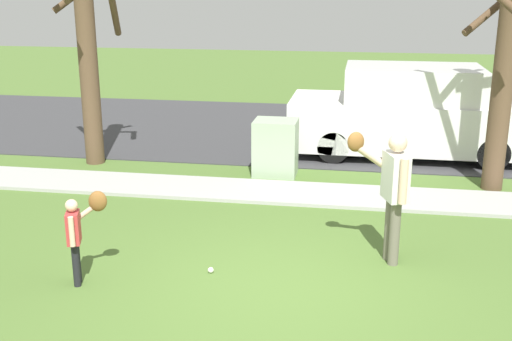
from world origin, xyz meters
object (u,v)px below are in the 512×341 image
at_px(street_tree_far, 86,40).
at_px(parked_van_white, 411,114).
at_px(utility_cabinet, 276,148).
at_px(baseball, 211,270).
at_px(person_child, 80,227).
at_px(street_tree_near, 506,61).
at_px(person_adult, 392,185).

height_order(street_tree_far, parked_van_white, street_tree_far).
relative_size(utility_cabinet, parked_van_white, 0.21).
distance_m(baseball, street_tree_far, 6.29).
height_order(person_child, street_tree_far, street_tree_far).
height_order(baseball, street_tree_near, street_tree_near).
xyz_separation_m(utility_cabinet, parked_van_white, (2.60, 1.83, 0.37)).
distance_m(person_adult, street_tree_far, 7.07).
relative_size(person_adult, utility_cabinet, 1.64).
bearing_deg(person_child, street_tree_far, 93.00).
distance_m(utility_cabinet, parked_van_white, 3.20).
relative_size(utility_cabinet, street_tree_near, 0.25).
xyz_separation_m(person_adult, parked_van_white, (0.59, 5.50, -0.16)).
xyz_separation_m(baseball, parked_van_white, (2.81, 6.23, 0.87)).
relative_size(baseball, parked_van_white, 0.01).
relative_size(baseball, utility_cabinet, 0.07).
bearing_deg(baseball, utility_cabinet, 87.27).
distance_m(person_adult, parked_van_white, 5.53).
bearing_deg(utility_cabinet, parked_van_white, 35.16).
xyz_separation_m(utility_cabinet, street_tree_near, (3.94, -0.24, 1.74)).
height_order(person_child, street_tree_near, street_tree_near).
bearing_deg(utility_cabinet, street_tree_near, -3.44).
relative_size(person_child, parked_van_white, 0.23).
height_order(baseball, street_tree_far, street_tree_far).
relative_size(person_child, street_tree_far, 0.24).
bearing_deg(street_tree_far, utility_cabinet, -2.88).
xyz_separation_m(person_adult, street_tree_near, (1.93, 3.43, 1.20)).
bearing_deg(parked_van_white, street_tree_near, 122.92).
height_order(baseball, utility_cabinet, utility_cabinet).
distance_m(person_adult, baseball, 2.55).
bearing_deg(baseball, street_tree_near, 45.12).
distance_m(street_tree_near, parked_van_white, 2.82).
height_order(person_child, parked_van_white, parked_van_white).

